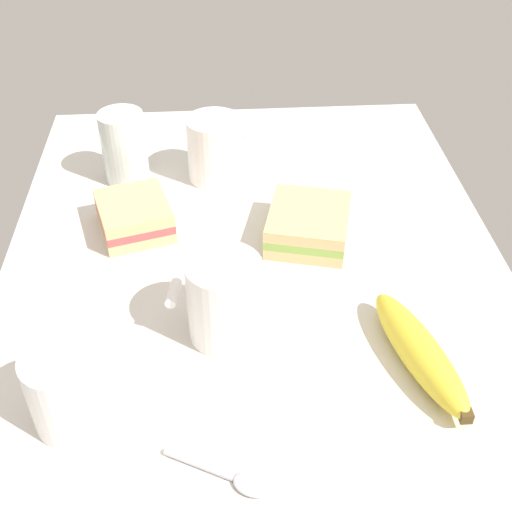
% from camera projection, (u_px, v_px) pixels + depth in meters
% --- Properties ---
extents(tabletop, '(0.90, 0.64, 0.02)m').
position_uv_depth(tabletop, '(256.00, 281.00, 0.83)').
color(tabletop, beige).
rests_on(tabletop, ground).
extents(coffee_mug_black, '(0.08, 0.10, 0.09)m').
position_uv_depth(coffee_mug_black, '(68.00, 388.00, 0.62)').
color(coffee_mug_black, white).
rests_on(coffee_mug_black, tabletop).
extents(coffee_mug_milky, '(0.09, 0.10, 0.10)m').
position_uv_depth(coffee_mug_milky, '(215.00, 148.00, 0.96)').
color(coffee_mug_milky, white).
rests_on(coffee_mug_milky, tabletop).
extents(coffee_mug_spare, '(0.08, 0.11, 0.10)m').
position_uv_depth(coffee_mug_spare, '(224.00, 299.00, 0.71)').
color(coffee_mug_spare, white).
rests_on(coffee_mug_spare, tabletop).
extents(sandwich_main, '(0.12, 0.11, 0.04)m').
position_uv_depth(sandwich_main, '(134.00, 216.00, 0.88)').
color(sandwich_main, '#DBB77A').
rests_on(sandwich_main, tabletop).
extents(sandwich_side, '(0.14, 0.13, 0.04)m').
position_uv_depth(sandwich_side, '(308.00, 225.00, 0.86)').
color(sandwich_side, '#DBB77A').
rests_on(sandwich_side, tabletop).
extents(glass_of_milk, '(0.07, 0.07, 0.11)m').
position_uv_depth(glass_of_milk, '(124.00, 149.00, 0.96)').
color(glass_of_milk, silver).
rests_on(glass_of_milk, tabletop).
extents(banana, '(0.19, 0.09, 0.04)m').
position_uv_depth(banana, '(420.00, 352.00, 0.69)').
color(banana, yellow).
rests_on(banana, tabletop).
extents(spoon, '(0.06, 0.10, 0.01)m').
position_uv_depth(spoon, '(234.00, 478.00, 0.59)').
color(spoon, silver).
rests_on(spoon, tabletop).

